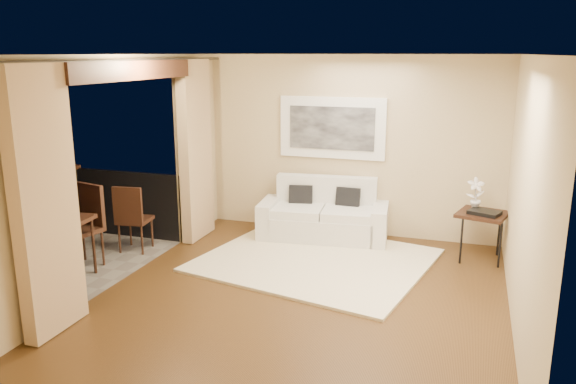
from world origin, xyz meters
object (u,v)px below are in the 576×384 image
at_px(orchid, 476,194).
at_px(balcony_chair_near, 86,219).
at_px(sofa, 324,218).
at_px(bistro_table, 59,226).
at_px(side_table, 482,217).
at_px(ice_bucket, 49,209).
at_px(balcony_chair_far, 131,214).

xyz_separation_m(orchid, balcony_chair_near, (-4.79, -1.93, -0.25)).
height_order(sofa, bistro_table, sofa).
bearing_deg(side_table, ice_bucket, -156.06).
relative_size(bistro_table, balcony_chair_near, 0.71).
bearing_deg(ice_bucket, orchid, 25.59).
bearing_deg(orchid, balcony_chair_near, -158.00).
relative_size(side_table, orchid, 1.66).
xyz_separation_m(sofa, balcony_chair_near, (-2.66, -2.02, 0.31)).
relative_size(sofa, balcony_chair_near, 1.82).
bearing_deg(side_table, orchid, 129.61).
bearing_deg(ice_bucket, bistro_table, -17.02).
xyz_separation_m(side_table, bistro_table, (-4.88, -2.31, 0.08)).
relative_size(bistro_table, ice_bucket, 3.81).
bearing_deg(sofa, balcony_chair_near, -149.00).
height_order(side_table, orchid, orchid).
bearing_deg(balcony_chair_near, orchid, 35.75).
distance_m(side_table, balcony_chair_near, 5.21).
distance_m(orchid, bistro_table, 5.37).
distance_m(balcony_chair_near, ice_bucket, 0.53).
xyz_separation_m(orchid, balcony_chair_far, (-4.50, -1.35, -0.32)).
xyz_separation_m(orchid, bistro_table, (-4.78, -2.43, -0.20)).
relative_size(orchid, ice_bucket, 2.21).
relative_size(orchid, balcony_chair_near, 0.41).
bearing_deg(balcony_chair_far, orchid, -170.80).
bearing_deg(side_table, balcony_chair_far, -165.12).
bearing_deg(bistro_table, orchid, 26.97).
xyz_separation_m(sofa, bistro_table, (-2.66, -2.52, 0.36)).
relative_size(sofa, balcony_chair_far, 2.04).
distance_m(orchid, balcony_chair_near, 5.17).
distance_m(sofa, side_table, 2.25).
height_order(side_table, bistro_table, bistro_table).
height_order(orchid, ice_bucket, orchid).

